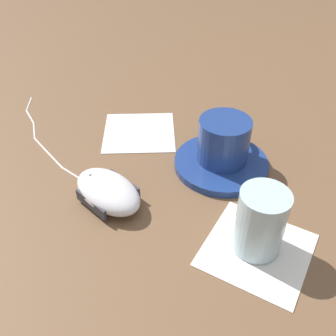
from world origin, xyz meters
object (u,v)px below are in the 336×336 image
object	(u,v)px
saucer	(221,163)
drinking_glass	(260,222)
computer_mouse	(108,191)
coffee_cup	(224,139)

from	to	relation	value
saucer	drinking_glass	distance (m)	0.17
computer_mouse	coffee_cup	bearing A→B (deg)	-144.80
saucer	computer_mouse	bearing A→B (deg)	33.28
saucer	coffee_cup	xyz separation A→B (m)	(-0.00, -0.01, 0.04)
saucer	drinking_glass	bearing A→B (deg)	107.28
computer_mouse	drinking_glass	xyz separation A→B (m)	(-0.21, 0.06, 0.03)
computer_mouse	drinking_glass	distance (m)	0.22
drinking_glass	coffee_cup	bearing A→B (deg)	-73.73
coffee_cup	computer_mouse	size ratio (longest dim) A/B	0.84
saucer	coffee_cup	distance (m)	0.04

